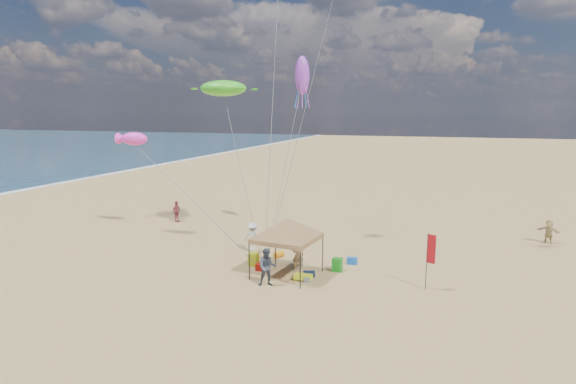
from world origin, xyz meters
name	(u,v)px	position (x,y,z in m)	size (l,w,h in m)	color
ground	(269,277)	(0.00, 0.00, 0.00)	(280.00, 280.00, 0.00)	tan
canopy_tent	(287,220)	(0.80, 0.49, 2.97)	(5.73, 5.73, 3.56)	black
feather_flag	(430,252)	(7.94, 0.76, 1.89)	(0.41, 0.17, 2.82)	black
cooler_red	(261,267)	(-0.78, 0.77, 0.19)	(0.54, 0.38, 0.38)	#AB160D
cooler_blue	(352,261)	(3.68, 3.44, 0.19)	(0.54, 0.38, 0.38)	blue
bag_navy	(309,274)	(1.97, 0.60, 0.18)	(0.36, 0.36, 0.60)	black
bag_orange	(279,254)	(-0.68, 3.29, 0.18)	(0.36, 0.36, 0.60)	orange
chair_green	(337,265)	(3.13, 2.05, 0.35)	(0.50, 0.50, 0.70)	#178018
chair_yellow	(253,259)	(-1.53, 1.49, 0.35)	(0.50, 0.50, 0.70)	#D5E819
crate_grey	(308,279)	(2.10, -0.08, 0.14)	(0.34, 0.30, 0.28)	gray
beach_cart	(303,277)	(1.83, 0.04, 0.20)	(0.90, 0.50, 0.24)	#C9E119
person_near_a	(298,255)	(1.14, 1.33, 0.89)	(0.65, 0.43, 1.78)	tan
person_near_b	(267,267)	(0.37, -1.23, 0.95)	(0.92, 0.72, 1.89)	#363D4A
person_near_c	(253,237)	(-2.55, 3.83, 0.91)	(1.18, 0.68, 1.83)	white
person_far_a	(177,211)	(-11.29, 9.27, 0.82)	(0.97, 0.40, 1.65)	#943941
person_far_c	(549,231)	(14.92, 11.85, 0.78)	(1.45, 0.46, 1.57)	tan
turtle_kite	(223,88)	(-5.62, 6.43, 9.97)	(3.11, 2.49, 1.04)	green
fish_kite	(134,139)	(-11.97, 5.44, 6.63)	(2.06, 1.03, 0.92)	#FE37CF
squid_kite	(302,75)	(-0.77, 8.11, 10.79)	(0.95, 0.95, 2.48)	purple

